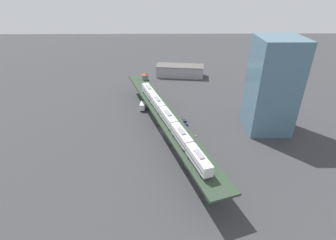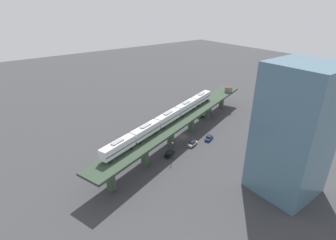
# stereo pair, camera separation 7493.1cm
# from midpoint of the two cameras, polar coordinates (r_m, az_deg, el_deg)

# --- Properties ---
(ground_plane) EXTENTS (400.00, 400.00, 0.00)m
(ground_plane) POSITION_cam_midpoint_polar(r_m,az_deg,el_deg) (96.80, 23.60, -10.05)
(ground_plane) COLOR #38383A
(elevated_viaduct) EXTENTS (37.19, 89.90, 8.55)m
(elevated_viaduct) POSITION_cam_midpoint_polar(r_m,az_deg,el_deg) (92.92, 24.33, -6.37)
(elevated_viaduct) COLOR #2C3D2C
(elevated_viaduct) RESTS_ON ground
(subway_train) EXTENTS (22.48, 60.06, 4.45)m
(subway_train) POSITION_cam_midpoint_polar(r_m,az_deg,el_deg) (84.28, 22.71, -6.34)
(subway_train) COLOR silver
(subway_train) RESTS_ON elevated_viaduct
(signal_hut) EXTENTS (4.08, 4.08, 3.40)m
(signal_hut) POSITION_cam_midpoint_polar(r_m,az_deg,el_deg) (126.43, 29.20, 2.28)
(signal_hut) COLOR slate
(signal_hut) RESTS_ON elevated_viaduct
(street_car_blue) EXTENTS (3.26, 4.75, 1.89)m
(street_car_blue) POSITION_cam_midpoint_polar(r_m,az_deg,el_deg) (98.94, 29.61, -9.93)
(street_car_blue) COLOR #233D93
(street_car_blue) RESTS_ON ground
(street_car_silver) EXTENTS (2.94, 4.73, 1.89)m
(street_car_silver) POSITION_cam_midpoint_polar(r_m,az_deg,el_deg) (92.70, 27.14, -11.75)
(street_car_silver) COLOR #B7BABF
(street_car_silver) RESTS_ON ground
(street_car_black) EXTENTS (3.44, 4.75, 1.89)m
(street_car_black) POSITION_cam_midpoint_polar(r_m,az_deg,el_deg) (84.05, 23.80, -15.08)
(street_car_black) COLOR black
(street_car_black) RESTS_ON ground
(delivery_truck) EXTENTS (2.78, 7.34, 3.20)m
(delivery_truck) POSITION_cam_midpoint_polar(r_m,az_deg,el_deg) (116.46, 24.95, -3.27)
(delivery_truck) COLOR #333338
(delivery_truck) RESTS_ON ground
(street_lamp) EXTENTS (0.44, 0.44, 6.94)m
(street_lamp) POSITION_cam_midpoint_polar(r_m,az_deg,el_deg) (80.75, 25.64, -14.42)
(street_lamp) COLOR black
(street_lamp) RESTS_ON ground
(warehouse_building) EXTENTS (29.62, 13.73, 6.80)m
(warehouse_building) POSITION_cam_midpoint_polar(r_m,az_deg,el_deg) (150.24, 39.94, -0.13)
(warehouse_building) COLOR #99999E
(warehouse_building) RESTS_ON ground
(office_tower) EXTENTS (16.00, 16.00, 36.00)m
(office_tower) POSITION_cam_midpoint_polar(r_m,az_deg,el_deg) (84.26, 51.38, -9.11)
(office_tower) COLOR slate
(office_tower) RESTS_ON ground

